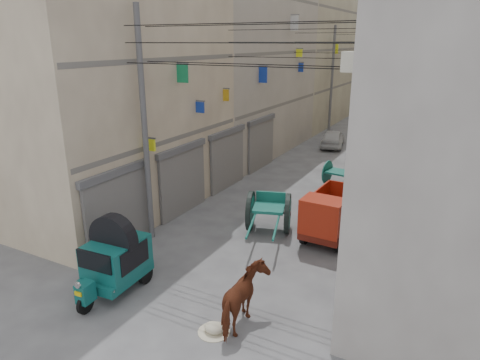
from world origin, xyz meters
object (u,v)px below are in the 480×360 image
Objects in this scene: distant_car_grey at (399,126)px; distant_car_green at (392,106)px; distant_car_white at (333,138)px; auto_rickshaw at (115,257)px; feed_sack at (214,328)px; tonga_cart at (269,211)px; mini_truck at (329,218)px; horse at (244,299)px; second_cart at (339,173)px.

distant_car_grey reaches higher than distant_car_green.
distant_car_white is 0.89× the size of distant_car_green.
auto_rickshaw is 5.07× the size of feed_sack.
tonga_cart is 20.90m from distant_car_grey.
horse is at bearing -91.87° from mini_truck.
horse is 38.09m from distant_car_green.
auto_rickshaw is 38.24m from distant_car_green.
feed_sack is (-0.95, -6.34, -0.74)m from mini_truck.
mini_truck is at bearing 50.01° from auto_rickshaw.
tonga_cart is 2.24m from mini_truck.
feed_sack is 0.13× the size of distant_car_grey.
mini_truck reaches higher than distant_car_green.
second_cart is 0.38× the size of distant_car_green.
mini_truck is 6.54× the size of feed_sack.
auto_rickshaw is at bearing -3.96° from horse.
mini_truck reaches higher than distant_car_grey.
second_cart is (-1.36, 6.23, -0.24)m from mini_truck.
second_cart is 26.06m from distant_car_green.
distant_car_green is (-3.07, 32.23, -0.30)m from mini_truck.
tonga_cart is at bearing -170.63° from mini_truck.
tonga_cart is 1.95× the size of horse.
mini_truck is at bearing 81.47° from feed_sack.
tonga_cart is at bearing 86.28° from distant_car_white.
auto_rickshaw is 1.71× the size of second_cart.
mini_truck reaches higher than horse.
auto_rickshaw is 0.73× the size of distant_car_white.
distant_car_white is (-3.98, 14.10, -0.28)m from mini_truck.
distant_car_white is (0.45, 20.09, -0.44)m from auto_rickshaw.
second_cart is 0.43× the size of distant_car_white.
mini_truck is (4.42, 5.98, -0.17)m from auto_rickshaw.
distant_car_white is at bearing 98.41° from feed_sack.
feed_sack is 0.13× the size of distant_car_green.
second_cart is (0.86, 6.51, -0.16)m from tonga_cart.
distant_car_grey is at bearing -127.49° from distant_car_white.
distant_car_grey is at bearing 108.70° from distant_car_green.
horse reaches higher than tonga_cart.
tonga_cart is at bearing 98.77° from distant_car_green.
tonga_cart reaches higher than distant_car_grey.
mini_truck is at bearing 102.71° from distant_car_green.
horse is (0.55, 0.58, 0.64)m from feed_sack.
auto_rickshaw reaches higher than horse.
second_cart is 2.97× the size of feed_sack.
feed_sack is at bearing 39.40° from horse.
distant_car_green reaches higher than feed_sack.
distant_car_grey is 11.90m from distant_car_green.
distant_car_green is (0.91, 18.13, -0.03)m from distant_car_white.
tonga_cart is 0.92× the size of distant_car_green.
horse is at bearing 89.51° from distant_car_white.
distant_car_green is at bearing 102.36° from second_cart.
tonga_cart is 32.52m from distant_car_green.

